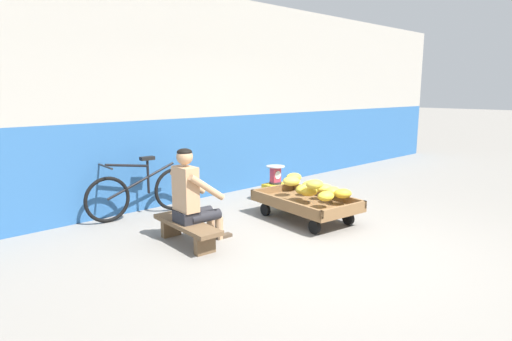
{
  "coord_description": "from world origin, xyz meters",
  "views": [
    {
      "loc": [
        -3.85,
        -2.71,
        1.79
      ],
      "look_at": [
        0.01,
        1.35,
        0.75
      ],
      "focal_mm": 30.48,
      "sensor_mm": 36.0,
      "label": 1
    }
  ],
  "objects_px": {
    "low_bench": "(187,228)",
    "vendor_seated": "(192,196)",
    "plastic_crate": "(275,193)",
    "banana_cart": "(306,203)",
    "weighing_scale": "(276,174)",
    "bicycle_near_left": "(142,192)",
    "shopping_bag": "(289,198)"
  },
  "relations": [
    {
      "from": "plastic_crate",
      "to": "bicycle_near_left",
      "type": "height_order",
      "value": "bicycle_near_left"
    },
    {
      "from": "low_bench",
      "to": "bicycle_near_left",
      "type": "distance_m",
      "value": 1.45
    },
    {
      "from": "banana_cart",
      "to": "vendor_seated",
      "type": "distance_m",
      "value": 1.73
    },
    {
      "from": "plastic_crate",
      "to": "weighing_scale",
      "type": "distance_m",
      "value": 0.3
    },
    {
      "from": "bicycle_near_left",
      "to": "weighing_scale",
      "type": "bearing_deg",
      "value": -21.32
    },
    {
      "from": "weighing_scale",
      "to": "vendor_seated",
      "type": "bearing_deg",
      "value": -162.36
    },
    {
      "from": "plastic_crate",
      "to": "weighing_scale",
      "type": "bearing_deg",
      "value": -90.0
    },
    {
      "from": "low_bench",
      "to": "vendor_seated",
      "type": "bearing_deg",
      "value": -2.95
    },
    {
      "from": "low_bench",
      "to": "bicycle_near_left",
      "type": "xyz_separation_m",
      "value": [
        0.22,
        1.43,
        0.15
      ]
    },
    {
      "from": "shopping_bag",
      "to": "weighing_scale",
      "type": "bearing_deg",
      "value": 89.43
    },
    {
      "from": "plastic_crate",
      "to": "banana_cart",
      "type": "bearing_deg",
      "value": -113.18
    },
    {
      "from": "low_bench",
      "to": "plastic_crate",
      "type": "height_order",
      "value": "plastic_crate"
    },
    {
      "from": "shopping_bag",
      "to": "banana_cart",
      "type": "bearing_deg",
      "value": -121.38
    },
    {
      "from": "banana_cart",
      "to": "shopping_bag",
      "type": "height_order",
      "value": "banana_cart"
    },
    {
      "from": "plastic_crate",
      "to": "bicycle_near_left",
      "type": "relative_size",
      "value": 0.22
    },
    {
      "from": "banana_cart",
      "to": "shopping_bag",
      "type": "bearing_deg",
      "value": 58.62
    },
    {
      "from": "vendor_seated",
      "to": "plastic_crate",
      "type": "distance_m",
      "value": 2.24
    },
    {
      "from": "weighing_scale",
      "to": "banana_cart",
      "type": "bearing_deg",
      "value": -113.2
    },
    {
      "from": "banana_cart",
      "to": "shopping_bag",
      "type": "relative_size",
      "value": 6.37
    },
    {
      "from": "vendor_seated",
      "to": "plastic_crate",
      "type": "height_order",
      "value": "vendor_seated"
    },
    {
      "from": "banana_cart",
      "to": "low_bench",
      "type": "xyz_separation_m",
      "value": [
        -1.75,
        0.33,
        -0.04
      ]
    },
    {
      "from": "low_bench",
      "to": "shopping_bag",
      "type": "distance_m",
      "value": 2.21
    },
    {
      "from": "banana_cart",
      "to": "plastic_crate",
      "type": "relative_size",
      "value": 4.25
    },
    {
      "from": "banana_cart",
      "to": "vendor_seated",
      "type": "bearing_deg",
      "value": 168.91
    },
    {
      "from": "vendor_seated",
      "to": "shopping_bag",
      "type": "xyz_separation_m",
      "value": [
        2.09,
        0.37,
        -0.45
      ]
    },
    {
      "from": "banana_cart",
      "to": "weighing_scale",
      "type": "distance_m",
      "value": 1.1
    },
    {
      "from": "bicycle_near_left",
      "to": "shopping_bag",
      "type": "relative_size",
      "value": 6.91
    },
    {
      "from": "banana_cart",
      "to": "low_bench",
      "type": "relative_size",
      "value": 1.37
    },
    {
      "from": "vendor_seated",
      "to": "weighing_scale",
      "type": "height_order",
      "value": "vendor_seated"
    },
    {
      "from": "banana_cart",
      "to": "vendor_seated",
      "type": "relative_size",
      "value": 1.34
    },
    {
      "from": "plastic_crate",
      "to": "shopping_bag",
      "type": "distance_m",
      "value": 0.3
    },
    {
      "from": "low_bench",
      "to": "vendor_seated",
      "type": "distance_m",
      "value": 0.38
    }
  ]
}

